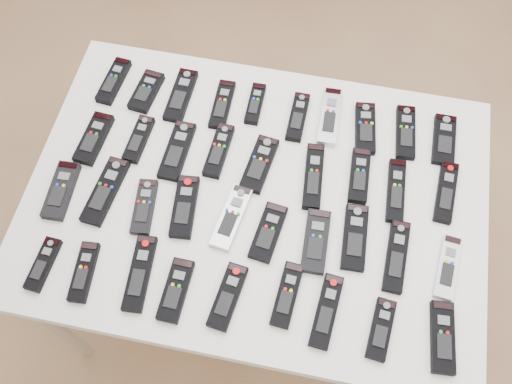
% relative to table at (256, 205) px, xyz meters
% --- Properties ---
extents(ground, '(4.00, 4.00, 0.00)m').
position_rel_table_xyz_m(ground, '(0.06, 0.13, -0.72)').
color(ground, '#92644A').
rests_on(ground, ground).
extents(table, '(1.25, 0.88, 0.78)m').
position_rel_table_xyz_m(table, '(0.00, 0.00, 0.00)').
color(table, white).
rests_on(table, ground).
extents(remote_0, '(0.06, 0.17, 0.02)m').
position_rel_table_xyz_m(remote_0, '(-0.50, 0.29, 0.07)').
color(remote_0, black).
rests_on(remote_0, table).
extents(remote_1, '(0.08, 0.15, 0.02)m').
position_rel_table_xyz_m(remote_1, '(-0.39, 0.27, 0.07)').
color(remote_1, black).
rests_on(remote_1, table).
extents(remote_2, '(0.06, 0.19, 0.02)m').
position_rel_table_xyz_m(remote_2, '(-0.29, 0.28, 0.07)').
color(remote_2, black).
rests_on(remote_2, table).
extents(remote_3, '(0.05, 0.17, 0.02)m').
position_rel_table_xyz_m(remote_3, '(-0.16, 0.27, 0.07)').
color(remote_3, black).
rests_on(remote_3, table).
extents(remote_4, '(0.04, 0.14, 0.02)m').
position_rel_table_xyz_m(remote_4, '(-0.06, 0.29, 0.07)').
color(remote_4, black).
rests_on(remote_4, table).
extents(remote_5, '(0.05, 0.16, 0.02)m').
position_rel_table_xyz_m(remote_5, '(0.07, 0.27, 0.07)').
color(remote_5, black).
rests_on(remote_5, table).
extents(remote_6, '(0.06, 0.20, 0.02)m').
position_rel_table_xyz_m(remote_6, '(0.16, 0.29, 0.07)').
color(remote_6, '#B7B7BC').
rests_on(remote_6, table).
extents(remote_7, '(0.08, 0.17, 0.02)m').
position_rel_table_xyz_m(remote_7, '(0.27, 0.27, 0.07)').
color(remote_7, black).
rests_on(remote_7, table).
extents(remote_8, '(0.06, 0.18, 0.02)m').
position_rel_table_xyz_m(remote_8, '(0.38, 0.28, 0.07)').
color(remote_8, black).
rests_on(remote_8, table).
extents(remote_9, '(0.06, 0.16, 0.02)m').
position_rel_table_xyz_m(remote_9, '(0.49, 0.28, 0.07)').
color(remote_9, black).
rests_on(remote_9, table).
extents(remote_10, '(0.07, 0.17, 0.02)m').
position_rel_table_xyz_m(remote_10, '(-0.49, 0.08, 0.07)').
color(remote_10, black).
rests_on(remote_10, table).
extents(remote_11, '(0.05, 0.15, 0.02)m').
position_rel_table_xyz_m(remote_11, '(-0.36, 0.10, 0.07)').
color(remote_11, black).
rests_on(remote_11, table).
extents(remote_12, '(0.07, 0.19, 0.02)m').
position_rel_table_xyz_m(remote_12, '(-0.25, 0.09, 0.07)').
color(remote_12, black).
rests_on(remote_12, table).
extents(remote_13, '(0.06, 0.17, 0.02)m').
position_rel_table_xyz_m(remote_13, '(-0.13, 0.11, 0.07)').
color(remote_13, black).
rests_on(remote_13, table).
extents(remote_14, '(0.08, 0.18, 0.02)m').
position_rel_table_xyz_m(remote_14, '(-0.01, 0.09, 0.07)').
color(remote_14, black).
rests_on(remote_14, table).
extents(remote_15, '(0.06, 0.20, 0.02)m').
position_rel_table_xyz_m(remote_15, '(0.14, 0.08, 0.07)').
color(remote_15, black).
rests_on(remote_15, table).
extents(remote_16, '(0.06, 0.17, 0.02)m').
position_rel_table_xyz_m(remote_16, '(0.27, 0.11, 0.07)').
color(remote_16, black).
rests_on(remote_16, table).
extents(remote_17, '(0.05, 0.19, 0.02)m').
position_rel_table_xyz_m(remote_17, '(0.37, 0.08, 0.07)').
color(remote_17, black).
rests_on(remote_17, table).
extents(remote_18, '(0.06, 0.19, 0.02)m').
position_rel_table_xyz_m(remote_18, '(0.51, 0.11, 0.07)').
color(remote_18, black).
rests_on(remote_18, table).
extents(remote_19, '(0.07, 0.17, 0.02)m').
position_rel_table_xyz_m(remote_19, '(-0.52, -0.10, 0.07)').
color(remote_19, black).
rests_on(remote_19, table).
extents(remote_20, '(0.08, 0.21, 0.02)m').
position_rel_table_xyz_m(remote_20, '(-0.40, -0.07, 0.07)').
color(remote_20, black).
rests_on(remote_20, table).
extents(remote_21, '(0.07, 0.16, 0.02)m').
position_rel_table_xyz_m(remote_21, '(-0.29, -0.10, 0.07)').
color(remote_21, black).
rests_on(remote_21, table).
extents(remote_22, '(0.08, 0.19, 0.02)m').
position_rel_table_xyz_m(remote_22, '(-0.18, -0.08, 0.07)').
color(remote_22, black).
rests_on(remote_22, table).
extents(remote_23, '(0.08, 0.19, 0.02)m').
position_rel_table_xyz_m(remote_23, '(-0.05, -0.08, 0.07)').
color(remote_23, '#B7B7BC').
rests_on(remote_23, table).
extents(remote_24, '(0.08, 0.17, 0.02)m').
position_rel_table_xyz_m(remote_24, '(0.05, -0.11, 0.07)').
color(remote_24, black).
rests_on(remote_24, table).
extents(remote_25, '(0.07, 0.18, 0.02)m').
position_rel_table_xyz_m(remote_25, '(0.18, -0.11, 0.07)').
color(remote_25, black).
rests_on(remote_25, table).
extents(remote_26, '(0.07, 0.19, 0.02)m').
position_rel_table_xyz_m(remote_26, '(0.28, -0.07, 0.07)').
color(remote_26, black).
rests_on(remote_26, table).
extents(remote_27, '(0.06, 0.20, 0.02)m').
position_rel_table_xyz_m(remote_27, '(0.39, -0.11, 0.07)').
color(remote_27, black).
rests_on(remote_27, table).
extents(remote_28, '(0.06, 0.18, 0.02)m').
position_rel_table_xyz_m(remote_28, '(0.52, -0.11, 0.07)').
color(remote_28, silver).
rests_on(remote_28, table).
extents(remote_29, '(0.05, 0.15, 0.02)m').
position_rel_table_xyz_m(remote_29, '(-0.49, -0.31, 0.07)').
color(remote_29, black).
rests_on(remote_29, table).
extents(remote_30, '(0.06, 0.16, 0.02)m').
position_rel_table_xyz_m(remote_30, '(-0.38, -0.31, 0.07)').
color(remote_30, black).
rests_on(remote_30, table).
extents(remote_31, '(0.07, 0.20, 0.02)m').
position_rel_table_xyz_m(remote_31, '(-0.24, -0.28, 0.07)').
color(remote_31, black).
rests_on(remote_31, table).
extents(remote_32, '(0.06, 0.16, 0.02)m').
position_rel_table_xyz_m(remote_32, '(-0.14, -0.31, 0.07)').
color(remote_32, black).
rests_on(remote_32, table).
extents(remote_33, '(0.07, 0.17, 0.02)m').
position_rel_table_xyz_m(remote_33, '(-0.01, -0.30, 0.07)').
color(remote_33, black).
rests_on(remote_33, table).
extents(remote_34, '(0.06, 0.17, 0.02)m').
position_rel_table_xyz_m(remote_34, '(0.13, -0.26, 0.07)').
color(remote_34, black).
rests_on(remote_34, table).
extents(remote_35, '(0.06, 0.19, 0.02)m').
position_rel_table_xyz_m(remote_35, '(0.23, -0.28, 0.07)').
color(remote_35, black).
rests_on(remote_35, table).
extents(remote_36, '(0.06, 0.15, 0.02)m').
position_rel_table_xyz_m(remote_36, '(0.37, -0.30, 0.07)').
color(remote_36, black).
rests_on(remote_36, table).
extents(remote_37, '(0.07, 0.18, 0.02)m').
position_rel_table_xyz_m(remote_37, '(0.52, -0.29, 0.07)').
color(remote_37, black).
rests_on(remote_37, table).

